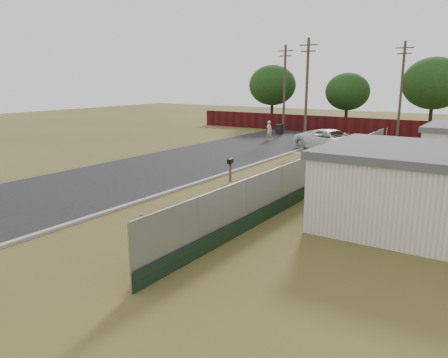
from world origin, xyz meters
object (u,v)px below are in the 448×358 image
Objects in this scene: fire_hydrant at (148,262)px; mailbox at (230,163)px; pedestrian at (269,130)px; trash_bin at (279,129)px; pickup_truck at (331,140)px.

mailbox is at bearing 111.47° from fire_hydrant.
pedestrian is 1.76× the size of trash_bin.
mailbox is (-4.50, 11.43, 0.63)m from fire_hydrant.
pedestrian is (-6.20, 16.42, -0.14)m from mailbox.
fire_hydrant is 0.49× the size of pedestrian.
mailbox is at bearing 124.76° from pedestrian.
mailbox is at bearing -165.27° from pickup_truck.
fire_hydrant is at bearing -68.53° from mailbox.
trash_bin is (-11.90, 32.40, 0.11)m from fire_hydrant.
pickup_truck is at bearing 86.06° from mailbox.
trash_bin is at bearing -61.15° from pedestrian.
pedestrian is at bearing 110.68° from mailbox.
trash_bin is (-8.33, 7.46, -0.32)m from pickup_truck.
pedestrian reaches higher than pickup_truck.
pickup_truck is 11.18m from trash_bin.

